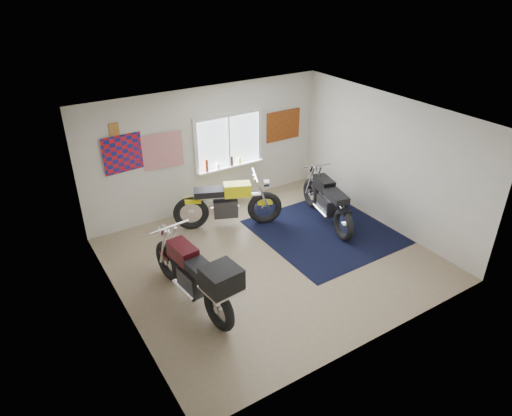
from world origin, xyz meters
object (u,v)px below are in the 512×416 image
yellow_triumph (228,204)px  maroon_tourer (197,276)px  navy_rug (324,232)px  black_chrome_bike (327,202)px

yellow_triumph → maroon_tourer: bearing=-106.5°
navy_rug → black_chrome_bike: black_chrome_bike is taller
black_chrome_bike → maroon_tourer: bearing=119.2°
black_chrome_bike → maroon_tourer: maroon_tourer is taller
black_chrome_bike → maroon_tourer: size_ratio=0.93×
navy_rug → black_chrome_bike: 0.64m
navy_rug → maroon_tourer: maroon_tourer is taller
yellow_triumph → black_chrome_bike: (1.84, -0.96, -0.02)m
yellow_triumph → black_chrome_bike: size_ratio=1.01×
navy_rug → yellow_triumph: bearing=140.4°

